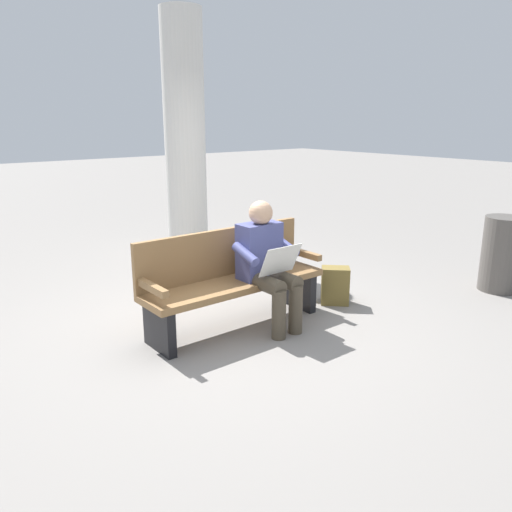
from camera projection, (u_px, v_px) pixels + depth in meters
The scene contains 6 objects.
ground_plane at pixel (236, 326), 4.80m from camera, with size 40.00×40.00×0.00m, color gray.
bench_near at pixel (231, 278), 4.73m from camera, with size 1.80×0.48×0.90m.
person_seated at pixel (267, 262), 4.65m from camera, with size 0.57×0.57×1.18m.
backpack at pixel (335, 286), 5.35m from camera, with size 0.34×0.34×0.39m.
support_pillar at pixel (185, 138), 6.89m from camera, with size 0.56×0.56×3.26m, color silver.
trash_bin at pixel (502, 254), 5.70m from camera, with size 0.45×0.45×0.84m, color #514C47.
Camera 1 is at (2.64, 3.59, 1.91)m, focal length 35.74 mm.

